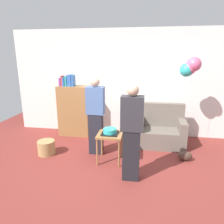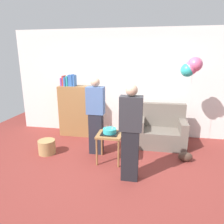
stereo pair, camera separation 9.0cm
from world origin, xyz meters
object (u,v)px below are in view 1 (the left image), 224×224
object	(u,v)px
birthday_cake	(110,131)
balloon_bunch	(190,67)
person_holding_cake	(132,133)
person_blowing_candles	(96,116)
bookshelf	(74,110)
handbag	(185,156)
couch	(160,131)
wicker_basket	(46,147)
side_table	(110,138)

from	to	relation	value
birthday_cake	balloon_bunch	bearing A→B (deg)	29.45
person_holding_cake	balloon_bunch	xyz separation A→B (m)	(1.08, 1.41, 0.98)
balloon_bunch	person_blowing_candles	bearing A→B (deg)	-163.55
bookshelf	person_holding_cake	size ratio (longest dim) A/B	0.98
bookshelf	handbag	size ratio (longest dim) A/B	5.68
couch	handbag	size ratio (longest dim) A/B	3.93
wicker_basket	handbag	bearing A→B (deg)	3.47
person_holding_cake	balloon_bunch	bearing A→B (deg)	-137.18
couch	wicker_basket	size ratio (longest dim) A/B	3.06
bookshelf	birthday_cake	bearing A→B (deg)	-47.36
person_holding_cake	handbag	xyz separation A→B (m)	(1.03, 0.79, -0.73)
couch	side_table	xyz separation A→B (m)	(-1.03, -0.99, 0.15)
bookshelf	wicker_basket	xyz separation A→B (m)	(-0.22, -1.19, -0.53)
couch	person_blowing_candles	xyz separation A→B (m)	(-1.38, -0.68, 0.49)
couch	person_blowing_candles	distance (m)	1.62
side_table	balloon_bunch	bearing A→B (deg)	29.45
wicker_basket	person_holding_cake	bearing A→B (deg)	-18.46
birthday_cake	handbag	world-z (taller)	birthday_cake
side_table	handbag	distance (m)	1.56
person_blowing_candles	balloon_bunch	world-z (taller)	balloon_bunch
bookshelf	handbag	xyz separation A→B (m)	(2.65, -1.02, -0.58)
bookshelf	handbag	world-z (taller)	bookshelf
couch	birthday_cake	bearing A→B (deg)	-136.01
balloon_bunch	bookshelf	bearing A→B (deg)	171.60
birthday_cake	handbag	bearing A→B (deg)	9.47
side_table	handbag	xyz separation A→B (m)	(1.49, 0.25, -0.39)
person_blowing_candles	balloon_bunch	distance (m)	2.20
bookshelf	wicker_basket	size ratio (longest dim) A/B	4.42
person_holding_cake	wicker_basket	bearing A→B (deg)	-28.13
side_table	balloon_bunch	distance (m)	2.20
wicker_basket	birthday_cake	bearing A→B (deg)	-3.02
birthday_cake	balloon_bunch	size ratio (longest dim) A/B	0.16
side_table	person_blowing_candles	distance (m)	0.58
birthday_cake	person_blowing_candles	distance (m)	0.51
wicker_basket	bookshelf	bearing A→B (deg)	79.34
couch	side_table	distance (m)	1.43
bookshelf	person_blowing_candles	bearing A→B (deg)	-49.69
person_holding_cake	handbag	distance (m)	1.49
person_blowing_candles	wicker_basket	world-z (taller)	person_blowing_candles
wicker_basket	handbag	distance (m)	2.88
birthday_cake	person_blowing_candles	world-z (taller)	person_blowing_candles
birthday_cake	person_blowing_candles	bearing A→B (deg)	138.84
side_table	wicker_basket	world-z (taller)	side_table
side_table	birthday_cake	xyz separation A→B (m)	(0.00, 0.00, 0.14)
couch	side_table	bearing A→B (deg)	-136.01
person_blowing_candles	person_holding_cake	world-z (taller)	same
birthday_cake	person_holding_cake	xyz separation A→B (m)	(0.45, -0.54, 0.20)
bookshelf	person_holding_cake	world-z (taller)	person_holding_cake
handbag	side_table	bearing A→B (deg)	-170.53
birthday_cake	wicker_basket	xyz separation A→B (m)	(-1.39, 0.07, -0.48)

